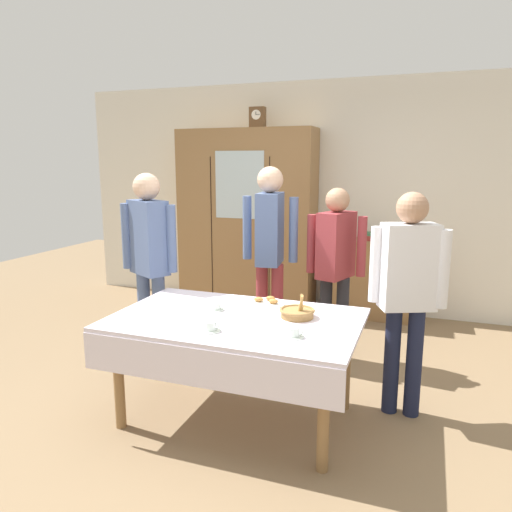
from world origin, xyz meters
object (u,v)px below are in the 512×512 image
at_px(tea_cup_near_right, 211,327).
at_px(bookshelf_low, 368,279).
at_px(dining_table, 234,333).
at_px(wall_cabinet, 247,220).
at_px(pastry_plate, 267,302).
at_px(person_by_cabinet, 149,251).
at_px(person_near_right_end, 336,258).
at_px(mantel_clock, 258,118).
at_px(person_beside_shelf, 270,241).
at_px(tea_cup_near_left, 215,307).
at_px(bread_basket, 297,312).
at_px(spoon_front_edge, 214,301).
at_px(book_stack, 370,236).
at_px(spoon_near_left, 185,307).
at_px(tea_cup_center, 294,333).
at_px(person_behind_table_right, 408,284).

bearing_deg(tea_cup_near_right, bookshelf_low, 77.98).
distance_m(dining_table, wall_cabinet, 2.78).
height_order(dining_table, pastry_plate, pastry_plate).
distance_m(dining_table, person_by_cabinet, 1.26).
xyz_separation_m(pastry_plate, person_near_right_end, (0.35, 0.87, 0.19)).
bearing_deg(mantel_clock, person_beside_shelf, -65.99).
xyz_separation_m(wall_cabinet, person_by_cabinet, (-0.13, -1.97, -0.05)).
bearing_deg(dining_table, tea_cup_near_left, 145.84).
relative_size(bread_basket, spoon_front_edge, 2.02).
distance_m(mantel_clock, person_beside_shelf, 1.92).
bearing_deg(person_by_cabinet, dining_table, -30.87).
distance_m(mantel_clock, person_by_cabinet, 2.35).
bearing_deg(bread_basket, wall_cabinet, 118.14).
distance_m(dining_table, book_stack, 2.72).
bearing_deg(pastry_plate, wall_cabinet, 114.46).
distance_m(bookshelf_low, person_beside_shelf, 1.70).
relative_size(dining_table, person_by_cabinet, 0.99).
distance_m(mantel_clock, bread_basket, 3.07).
relative_size(bread_basket, spoon_near_left, 2.02).
height_order(wall_cabinet, tea_cup_center, wall_cabinet).
bearing_deg(bookshelf_low, bread_basket, -94.22).
xyz_separation_m(dining_table, spoon_front_edge, (-0.29, 0.32, 0.10)).
xyz_separation_m(bookshelf_low, person_behind_table_right, (0.51, -2.15, 0.51)).
xyz_separation_m(tea_cup_center, person_near_right_end, (-0.03, 1.46, 0.17)).
relative_size(bookshelf_low, person_near_right_end, 0.63).
bearing_deg(wall_cabinet, book_stack, 1.97).
height_order(pastry_plate, spoon_near_left, pastry_plate).
height_order(tea_cup_near_right, person_behind_table_right, person_behind_table_right).
bearing_deg(person_beside_shelf, bread_basket, -62.69).
distance_m(mantel_clock, bookshelf_low, 2.26).
bearing_deg(bookshelf_low, tea_cup_near_right, -102.02).
relative_size(dining_table, person_near_right_end, 1.07).
distance_m(bread_basket, spoon_front_edge, 0.70).
bearing_deg(spoon_front_edge, tea_cup_near_right, -67.28).
bearing_deg(tea_cup_near_right, tea_cup_near_left, 110.82).
xyz_separation_m(tea_cup_center, person_behind_table_right, (0.61, 0.68, 0.19)).
xyz_separation_m(tea_cup_near_right, person_beside_shelf, (-0.11, 1.50, 0.30)).
distance_m(wall_cabinet, tea_cup_center, 3.12).
height_order(tea_cup_near_right, person_near_right_end, person_near_right_end).
bearing_deg(person_beside_shelf, book_stack, 62.68).
xyz_separation_m(bookshelf_low, person_near_right_end, (-0.13, -1.37, 0.49)).
relative_size(spoon_near_left, person_by_cabinet, 0.07).
xyz_separation_m(book_stack, person_beside_shelf, (-0.73, -1.41, 0.12)).
distance_m(bread_basket, person_by_cabinet, 1.51).
height_order(bread_basket, spoon_front_edge, bread_basket).
relative_size(mantel_clock, person_beside_shelf, 0.14).
xyz_separation_m(mantel_clock, person_behind_table_right, (1.84, -2.10, -1.32)).
relative_size(book_stack, person_beside_shelf, 0.11).
bearing_deg(mantel_clock, book_stack, 2.20).
distance_m(tea_cup_center, person_beside_shelf, 1.58).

